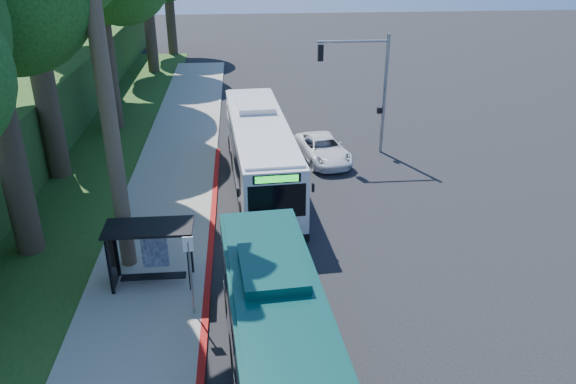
{
  "coord_description": "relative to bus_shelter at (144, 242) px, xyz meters",
  "views": [
    {
      "loc": [
        -3.47,
        -21.13,
        12.36
      ],
      "look_at": [
        -1.58,
        1.0,
        1.81
      ],
      "focal_mm": 35.0,
      "sensor_mm": 36.0,
      "label": 1
    }
  ],
  "objects": [
    {
      "name": "ground",
      "position": [
        7.26,
        2.86,
        -1.81
      ],
      "size": [
        140.0,
        140.0,
        0.0
      ],
      "primitive_type": "plane",
      "color": "black",
      "rests_on": "ground"
    },
    {
      "name": "sidewalk",
      "position": [
        -0.04,
        2.86,
        -1.75
      ],
      "size": [
        4.5,
        70.0,
        0.12
      ],
      "primitive_type": "cube",
      "color": "gray",
      "rests_on": "ground"
    },
    {
      "name": "red_curb",
      "position": [
        2.26,
        -1.14,
        -1.74
      ],
      "size": [
        0.25,
        30.0,
        0.13
      ],
      "primitive_type": "cube",
      "color": "#A01311",
      "rests_on": "ground"
    },
    {
      "name": "grass_verge",
      "position": [
        -5.74,
        7.86,
        -1.78
      ],
      "size": [
        8.0,
        70.0,
        0.06
      ],
      "primitive_type": "cube",
      "color": "#234719",
      "rests_on": "ground"
    },
    {
      "name": "bus_shelter",
      "position": [
        0.0,
        0.0,
        0.0
      ],
      "size": [
        3.2,
        1.51,
        2.55
      ],
      "color": "black",
      "rests_on": "ground"
    },
    {
      "name": "stop_sign_pole",
      "position": [
        1.86,
        -2.14,
        0.28
      ],
      "size": [
        0.35,
        0.06,
        3.17
      ],
      "color": "gray",
      "rests_on": "ground"
    },
    {
      "name": "traffic_signal_pole",
      "position": [
        11.04,
        12.86,
        2.62
      ],
      "size": [
        4.1,
        0.3,
        7.0
      ],
      "color": "gray",
      "rests_on": "ground"
    },
    {
      "name": "white_bus",
      "position": [
        4.65,
        8.82,
        0.07
      ],
      "size": [
        3.62,
        13.07,
        3.85
      ],
      "rotation": [
        0.0,
        0.0,
        0.07
      ],
      "color": "silver",
      "rests_on": "ground"
    },
    {
      "name": "teal_bus",
      "position": [
        4.65,
        -6.62,
        -0.02
      ],
      "size": [
        3.59,
        12.44,
        3.66
      ],
      "rotation": [
        0.0,
        0.0,
        0.08
      ],
      "color": "#0A3934",
      "rests_on": "ground"
    },
    {
      "name": "pickup",
      "position": [
        8.39,
        11.8,
        -1.11
      ],
      "size": [
        3.21,
        5.36,
        1.39
      ],
      "primitive_type": "imported",
      "rotation": [
        0.0,
        0.0,
        0.19
      ],
      "color": "silver",
      "rests_on": "ground"
    }
  ]
}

